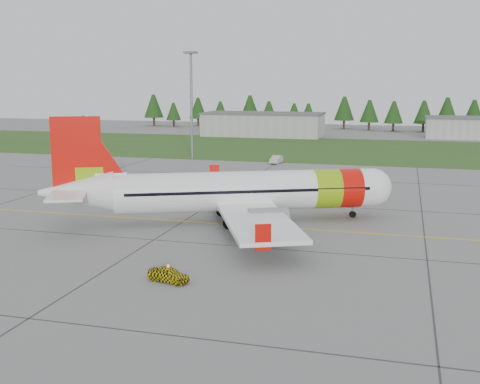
% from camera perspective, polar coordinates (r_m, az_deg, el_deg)
% --- Properties ---
extents(ground, '(320.00, 320.00, 0.00)m').
position_cam_1_polar(ground, '(54.09, 6.64, -5.63)').
color(ground, gray).
rests_on(ground, ground).
extents(aircraft, '(35.81, 33.99, 11.46)m').
position_cam_1_polar(aircraft, '(64.31, -0.11, 0.06)').
color(aircraft, white).
rests_on(aircraft, ground).
extents(follow_me_car, '(1.43, 1.58, 3.35)m').
position_cam_1_polar(follow_me_car, '(45.80, -6.84, -6.45)').
color(follow_me_car, yellow).
rests_on(follow_me_car, ground).
extents(service_van, '(1.63, 1.56, 4.37)m').
position_cam_1_polar(service_van, '(110.50, 3.46, 3.85)').
color(service_van, beige).
rests_on(service_van, ground).
extents(grass_strip, '(320.00, 50.00, 0.03)m').
position_cam_1_polar(grass_strip, '(134.47, 12.01, 3.90)').
color(grass_strip, '#30561E').
rests_on(grass_strip, ground).
extents(taxi_guideline, '(120.00, 0.25, 0.02)m').
position_cam_1_polar(taxi_guideline, '(61.74, 7.78, -3.61)').
color(taxi_guideline, gold).
rests_on(taxi_guideline, ground).
extents(hangar_west, '(32.00, 14.00, 6.00)m').
position_cam_1_polar(hangar_west, '(166.18, 2.22, 6.37)').
color(hangar_west, '#A8A8A3').
rests_on(hangar_west, ground).
extents(hangar_east, '(24.00, 12.00, 5.20)m').
position_cam_1_polar(hangar_east, '(170.75, 21.24, 5.65)').
color(hangar_east, '#A8A8A3').
rests_on(hangar_east, ground).
extents(floodlight_mast, '(0.50, 0.50, 20.00)m').
position_cam_1_polar(floodlight_mast, '(116.48, -4.62, 8.03)').
color(floodlight_mast, slate).
rests_on(floodlight_mast, ground).
extents(treeline, '(160.00, 8.00, 10.00)m').
position_cam_1_polar(treeline, '(189.83, 13.11, 7.23)').
color(treeline, '#1C3F14').
rests_on(treeline, ground).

